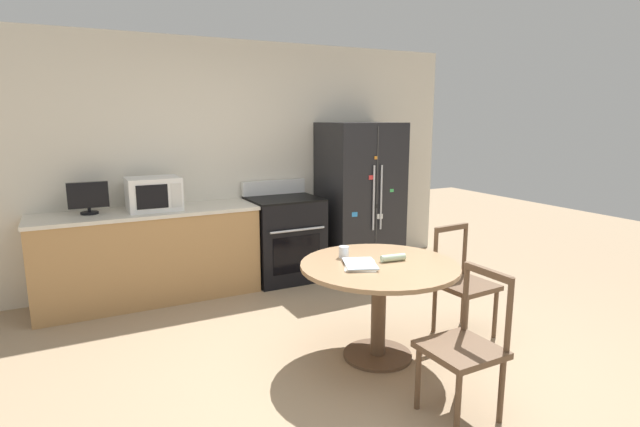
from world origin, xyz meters
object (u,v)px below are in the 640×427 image
(refrigerator, at_px, (360,197))
(dining_chair_near, at_px, (464,348))
(dining_chair_right, at_px, (463,284))
(microwave, at_px, (154,194))
(countertop_tv, at_px, (88,197))
(oven_range, at_px, (285,238))
(candle_glass, at_px, (344,253))

(refrigerator, xyz_separation_m, dining_chair_near, (-1.04, -2.86, -0.43))
(dining_chair_right, bearing_deg, dining_chair_near, 43.31)
(microwave, bearing_deg, dining_chair_near, -66.35)
(dining_chair_right, bearing_deg, countertop_tv, -42.02)
(oven_range, distance_m, candle_glass, 1.82)
(refrigerator, relative_size, countertop_tv, 4.89)
(refrigerator, relative_size, candle_glass, 19.76)
(microwave, relative_size, candle_glass, 5.63)
(candle_glass, bearing_deg, refrigerator, 54.81)
(oven_range, height_order, dining_chair_right, oven_range)
(countertop_tv, height_order, dining_chair_right, countertop_tv)
(countertop_tv, bearing_deg, candle_glass, -48.18)
(countertop_tv, xyz_separation_m, dining_chair_near, (1.86, -2.98, -0.63))
(countertop_tv, relative_size, dining_chair_near, 0.39)
(dining_chair_near, bearing_deg, dining_chair_right, -43.81)
(refrigerator, distance_m, countertop_tv, 2.90)
(refrigerator, distance_m, candle_glass, 2.13)
(countertop_tv, relative_size, dining_chair_right, 0.39)
(microwave, relative_size, dining_chair_near, 0.55)
(oven_range, bearing_deg, candle_glass, -98.70)
(refrigerator, bearing_deg, microwave, 178.57)
(refrigerator, relative_size, microwave, 3.51)
(microwave, xyz_separation_m, candle_glass, (1.09, -1.80, -0.29))
(microwave, height_order, countertop_tv, microwave)
(countertop_tv, bearing_deg, oven_range, -2.56)
(dining_chair_near, bearing_deg, oven_range, -2.61)
(dining_chair_right, bearing_deg, microwave, -48.04)
(dining_chair_right, distance_m, candle_glass, 1.09)
(oven_range, relative_size, countertop_tv, 3.06)
(microwave, height_order, candle_glass, microwave)
(microwave, xyz_separation_m, countertop_tv, (-0.58, 0.06, 0.00))
(microwave, relative_size, countertop_tv, 1.39)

